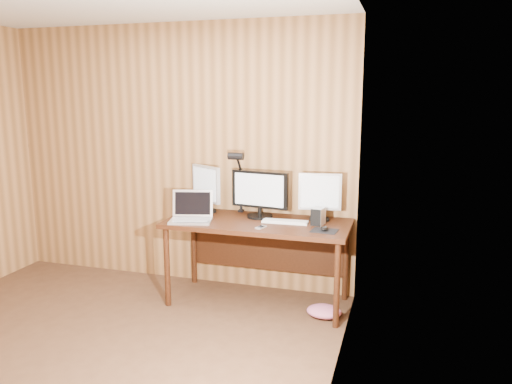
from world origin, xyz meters
The scene contains 14 objects.
room_shell centered at (0.00, 0.00, 1.25)m, with size 4.00×4.00×4.00m.
desk centered at (0.93, 1.70, 0.63)m, with size 1.60×0.70×0.75m.
monitor_center centered at (0.90, 1.78, 0.97)m, with size 0.53×0.23×0.42m.
monitor_left centered at (0.37, 1.83, 0.99)m, with size 0.35×0.24×0.44m.
monitor_right centered at (1.44, 1.81, 0.97)m, with size 0.37×0.17×0.42m.
laptop centered at (0.36, 1.50, 0.81)m, with size 0.41×0.35×0.26m.
keyboard centered at (1.17, 1.65, 0.76)m, with size 0.40×0.14×0.02m.
mousepad centered at (1.54, 1.49, 0.75)m, with size 0.21×0.17×0.00m, color black.
mouse centered at (1.54, 1.49, 0.77)m, with size 0.07×0.11×0.04m, color black.
hard_drive centered at (1.45, 1.67, 0.82)m, with size 0.11×0.15×0.15m.
phone centered at (1.02, 1.42, 0.76)m, with size 0.08×0.12×0.01m.
speaker centered at (1.44, 1.92, 0.81)m, with size 0.05×0.05×0.12m, color black.
desk_lamp centered at (0.68, 1.86, 1.13)m, with size 0.14×0.20×0.61m.
fabric_pile centered at (1.55, 1.51, 0.05)m, with size 0.29×0.24×0.09m, color #D06488, non-canonical shape.
Camera 1 is at (2.13, -2.41, 1.84)m, focal length 35.00 mm.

